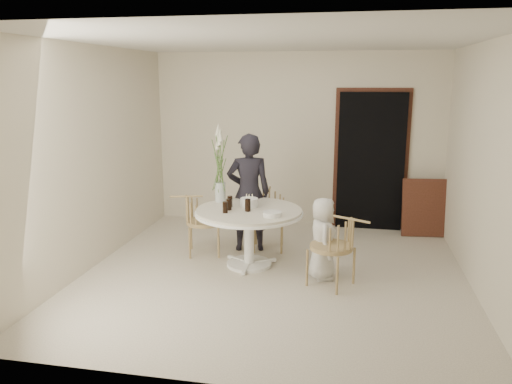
% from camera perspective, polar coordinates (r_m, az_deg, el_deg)
% --- Properties ---
extents(ground, '(4.50, 4.50, 0.00)m').
position_cam_1_polar(ground, '(6.06, 2.01, -9.43)').
color(ground, silver).
rests_on(ground, ground).
extents(room_shell, '(4.50, 4.50, 4.50)m').
position_cam_1_polar(room_shell, '(5.65, 2.14, 5.96)').
color(room_shell, silver).
rests_on(room_shell, ground).
extents(doorway, '(1.00, 0.10, 2.10)m').
position_cam_1_polar(doorway, '(7.83, 12.98, 3.38)').
color(doorway, black).
rests_on(doorway, ground).
extents(door_trim, '(1.12, 0.03, 2.22)m').
position_cam_1_polar(door_trim, '(7.86, 12.99, 3.85)').
color(door_trim, brown).
rests_on(door_trim, ground).
extents(table, '(1.33, 1.33, 0.73)m').
position_cam_1_polar(table, '(6.15, -0.81, -3.01)').
color(table, white).
rests_on(table, ground).
extents(picture_frame, '(0.66, 0.26, 0.85)m').
position_cam_1_polar(picture_frame, '(7.80, 18.68, -1.71)').
color(picture_frame, brown).
rests_on(picture_frame, ground).
extents(chair_far, '(0.48, 0.51, 0.80)m').
position_cam_1_polar(chair_far, '(6.89, 1.49, -2.12)').
color(chair_far, tan).
rests_on(chair_far, ground).
extents(chair_right, '(0.62, 0.60, 0.84)m').
position_cam_1_polar(chair_right, '(5.60, 9.67, -5.60)').
color(chair_right, tan).
rests_on(chair_right, ground).
extents(chair_left, '(0.55, 0.53, 0.81)m').
position_cam_1_polar(chair_left, '(6.64, -6.95, -2.73)').
color(chair_left, tan).
rests_on(chair_left, ground).
extents(girl, '(0.66, 0.52, 1.60)m').
position_cam_1_polar(girl, '(6.70, -0.85, -0.07)').
color(girl, black).
rests_on(girl, ground).
extents(boy, '(0.39, 0.52, 0.97)m').
position_cam_1_polar(boy, '(5.85, 7.62, -5.31)').
color(boy, silver).
rests_on(boy, ground).
extents(birthday_cake, '(0.22, 0.22, 0.16)m').
position_cam_1_polar(birthday_cake, '(6.23, -0.80, -1.20)').
color(birthday_cake, silver).
rests_on(birthday_cake, table).
extents(cola_tumbler_a, '(0.07, 0.07, 0.14)m').
position_cam_1_polar(cola_tumbler_a, '(5.96, -3.54, -1.75)').
color(cola_tumbler_a, black).
rests_on(cola_tumbler_a, table).
extents(cola_tumbler_b, '(0.09, 0.09, 0.15)m').
position_cam_1_polar(cola_tumbler_b, '(6.01, -0.95, -1.51)').
color(cola_tumbler_b, black).
rests_on(cola_tumbler_b, table).
extents(cola_tumbler_c, '(0.08, 0.08, 0.14)m').
position_cam_1_polar(cola_tumbler_c, '(6.08, -3.11, -1.43)').
color(cola_tumbler_c, black).
rests_on(cola_tumbler_c, table).
extents(cola_tumbler_d, '(0.08, 0.08, 0.14)m').
position_cam_1_polar(cola_tumbler_d, '(6.23, -3.00, -1.09)').
color(cola_tumbler_d, black).
rests_on(cola_tumbler_d, table).
extents(plate_stack, '(0.26, 0.26, 0.05)m').
position_cam_1_polar(plate_stack, '(5.81, 1.86, -2.53)').
color(plate_stack, white).
rests_on(plate_stack, table).
extents(flower_vase, '(0.14, 0.14, 1.01)m').
position_cam_1_polar(flower_vase, '(6.42, -4.17, 3.06)').
color(flower_vase, '#B9C2BE').
rests_on(flower_vase, table).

